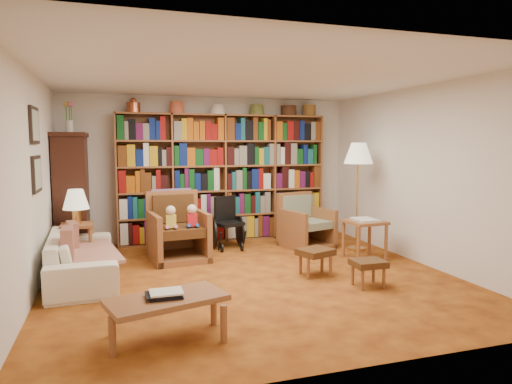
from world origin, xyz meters
name	(u,v)px	position (x,y,z in m)	size (l,w,h in m)	color
floor	(252,278)	(0.00, 0.00, 0.00)	(5.00, 5.00, 0.00)	#B2621B
ceiling	(252,77)	(0.00, 0.00, 2.50)	(5.00, 5.00, 0.00)	white
wall_back	(211,169)	(0.00, 2.50, 1.25)	(5.00, 5.00, 0.00)	silver
wall_front	(352,205)	(0.00, -2.50, 1.25)	(5.00, 5.00, 0.00)	silver
wall_left	(31,185)	(-2.50, 0.00, 1.25)	(5.00, 5.00, 0.00)	silver
wall_right	(422,176)	(2.50, 0.00, 1.25)	(5.00, 5.00, 0.00)	silver
bookshelf	(224,174)	(0.20, 2.33, 1.17)	(3.60, 0.30, 2.42)	#94562E
curio_cabinet	(72,193)	(-2.25, 2.00, 0.95)	(0.50, 0.95, 2.40)	#34160E
framed_pictures	(36,150)	(-2.48, 0.30, 1.62)	(0.03, 0.52, 0.97)	black
sofa	(82,257)	(-2.05, 0.58, 0.29)	(0.77, 1.97, 0.58)	#EEE6CA
sofa_throw	(86,255)	(-2.00, 0.58, 0.30)	(0.72, 1.35, 0.04)	beige
cushion_left	(73,239)	(-2.18, 0.93, 0.45)	(0.11, 0.36, 0.36)	maroon
cushion_right	(68,251)	(-2.18, 0.23, 0.45)	(0.13, 0.41, 0.41)	maroon
side_table_lamp	(77,234)	(-2.15, 1.30, 0.44)	(0.44, 0.44, 0.59)	#94562E
table_lamp	(76,200)	(-2.15, 1.30, 0.91)	(0.35, 0.35, 0.48)	gold
armchair_leather	(177,231)	(-0.77, 1.29, 0.41)	(0.88, 0.93, 1.01)	#94562E
armchair_sage	(305,226)	(1.36, 1.47, 0.34)	(0.91, 0.92, 0.88)	#94562E
wheelchair	(227,224)	(0.11, 1.77, 0.38)	(0.52, 0.67, 0.83)	black
floor_lamp	(358,158)	(2.06, 0.99, 1.48)	(0.45, 0.45, 1.71)	gold
side_table_papers	(365,227)	(1.85, 0.40, 0.48)	(0.56, 0.56, 0.61)	#94562E
footstool_a	(315,254)	(0.80, -0.16, 0.29)	(0.51, 0.47, 0.35)	#4E2F14
footstool_b	(368,265)	(1.21, -0.76, 0.26)	(0.38, 0.33, 0.32)	#4E2F14
coffee_table	(167,302)	(-1.24, -1.54, 0.33)	(1.10, 0.75, 0.43)	#94562E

